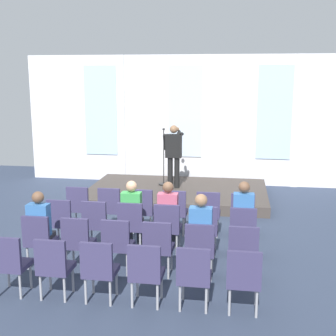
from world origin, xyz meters
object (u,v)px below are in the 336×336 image
Objects in this scene: chair_r2_c5 at (243,249)px; chair_r3_c1 at (54,264)px; chair_r0_c4 at (208,211)px; audience_r1_c2 at (132,211)px; chair_r1_c3 at (168,225)px; chair_r3_c5 at (244,277)px; mic_stand at (164,173)px; chair_r0_c3 at (175,209)px; chair_r3_c0 at (10,261)px; chair_r3_c3 at (146,270)px; chair_r2_c3 at (158,244)px; chair_r3_c4 at (194,273)px; speaker at (174,152)px; audience_r1_c5 at (243,215)px; chair_r2_c2 at (117,242)px; chair_r2_c1 at (78,240)px; audience_r2_c4 at (201,231)px; chair_r0_c2 at (143,208)px; chair_r0_c0 at (80,205)px; chair_r2_c4 at (200,247)px; chair_r0_c5 at (242,212)px; chair_r3_c2 at (99,267)px; chair_r1_c2 at (131,223)px; chair_r0_c1 at (111,206)px; chair_r2_c0 at (39,238)px; audience_r1_c3 at (168,213)px; chair_r1_c4 at (205,227)px; chair_r1_c0 at (62,219)px; chair_r1_c5 at (243,229)px; audience_r2_c0 at (40,225)px; chair_r1_c1 at (96,221)px.

chair_r3_c1 is (-2.70, -0.99, 0.00)m from chair_r2_c5.
audience_r1_c2 is (-1.35, -0.91, 0.20)m from chair_r0_c4.
chair_r1_c3 and chair_r3_c5 have the same top height.
chair_r0_c3 is (0.76, -3.16, -0.05)m from mic_stand.
chair_r3_c3 is at bearing 0.00° from chair_r3_c0.
chair_r3_c5 is (2.70, 0.00, 0.00)m from chair_r3_c1.
chair_r3_c4 is (0.67, -0.99, 0.00)m from chair_r2_c3.
speaker reaches higher than audience_r1_c5.
chair_r0_c3 is 1.00× the size of chair_r2_c2.
audience_r2_c4 is (2.02, 0.08, 0.23)m from chair_r2_c1.
audience_r1_c5 is (2.02, -0.91, 0.23)m from chair_r0_c2.
chair_r0_c0 and chair_r2_c4 have the same top height.
chair_r0_c2 is 2.02m from chair_r0_c5.
chair_r1_c2 is at bearing 90.00° from chair_r3_c2.
chair_r0_c1 and chair_r2_c5 have the same top height.
chair_r3_c2 is 1.00× the size of chair_r3_c3.
chair_r0_c1 is at bearing 135.68° from chair_r2_c4.
chair_r2_c3 is 1.67m from chair_r3_c1.
chair_r2_c0 is 1.00× the size of chair_r2_c3.
chair_r0_c4 is 1.00× the size of chair_r2_c5.
chair_r2_c3 is 1.00× the size of chair_r3_c5.
audience_r2_c4 is at bearing -55.76° from audience_r1_c3.
audience_r1_c3 is at bearing 108.15° from chair_r3_c4.
audience_r1_c2 is 1.37m from chair_r1_c4.
audience_r1_c3 is 2.17m from chair_r3_c2.
chair_r1_c2 is at bearing -93.36° from speaker.
chair_r3_c2 is at bearing -124.32° from chair_r0_c5.
chair_r2_c0 is (-2.02, -1.07, -0.20)m from audience_r1_c3.
chair_r1_c4 is 1.20m from chair_r2_c5.
chair_r3_c0 is at bearing -90.00° from chair_r0_c0.
chair_r1_c0 and chair_r2_c2 have the same top height.
chair_r1_c5 is (2.02, -0.99, 0.00)m from chair_r0_c2.
chair_r0_c2 is 3.26m from chair_r3_c0.
chair_r0_c4 is 1.00× the size of chair_r0_c5.
audience_r2_c0 is 1.09m from chair_r3_c0.
chair_r0_c3 is at bearing 102.82° from chair_r3_c4.
chair_r0_c5 is 1.64m from audience_r1_c3.
chair_r0_c5 is 1.00× the size of chair_r2_c5.
chair_r1_c5 and chair_r2_c2 have the same top height.
chair_r0_c3 is at bearing 36.22° from chair_r1_c1.
chair_r1_c4 is at bearing 26.03° from chair_r2_c1.
chair_r0_c3 is at bearing 44.32° from chair_r2_c0.
chair_r1_c4 is at bearing 180.00° from chair_r1_c5.
audience_r1_c5 reaches higher than chair_r1_c2.
speaker is at bearing 72.07° from chair_r2_c0.
mic_stand is 3.40m from chair_r0_c0.
chair_r0_c2 is 3.59m from chair_r3_c5.
chair_r0_c2 is at bearing 126.64° from audience_r1_c3.
chair_r1_c5 is 1.20m from chair_r2_c4.
mic_stand is 5.17m from chair_r2_c1.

